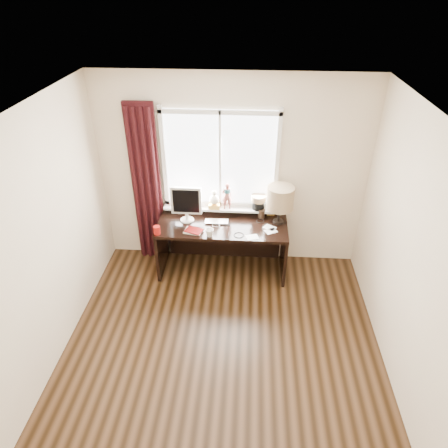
# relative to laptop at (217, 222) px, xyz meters

# --- Properties ---
(floor) EXTENTS (3.50, 4.00, 0.00)m
(floor) POSITION_rel_laptop_xyz_m (0.18, -1.67, -0.76)
(floor) COLOR #452B18
(floor) RESTS_ON ground
(ceiling) EXTENTS (3.50, 4.00, 0.00)m
(ceiling) POSITION_rel_laptop_xyz_m (0.18, -1.67, 1.84)
(ceiling) COLOR white
(ceiling) RESTS_ON wall_back
(wall_back) EXTENTS (3.50, 0.00, 2.60)m
(wall_back) POSITION_rel_laptop_xyz_m (0.18, 0.33, 0.54)
(wall_back) COLOR beige
(wall_back) RESTS_ON ground
(wall_left) EXTENTS (0.00, 4.00, 2.60)m
(wall_left) POSITION_rel_laptop_xyz_m (-1.57, -1.67, 0.54)
(wall_left) COLOR beige
(wall_left) RESTS_ON ground
(wall_right) EXTENTS (0.00, 4.00, 2.60)m
(wall_right) POSITION_rel_laptop_xyz_m (1.93, -1.67, 0.54)
(wall_right) COLOR beige
(wall_right) RESTS_ON ground
(laptop) EXTENTS (0.31, 0.20, 0.02)m
(laptop) POSITION_rel_laptop_xyz_m (0.00, 0.00, 0.00)
(laptop) COLOR silver
(laptop) RESTS_ON desk
(mug) EXTENTS (0.14, 0.14, 0.11)m
(mug) POSITION_rel_laptop_xyz_m (-0.06, -0.32, 0.04)
(mug) COLOR white
(mug) RESTS_ON desk
(red_cup) EXTENTS (0.08, 0.08, 0.11)m
(red_cup) POSITION_rel_laptop_xyz_m (-0.72, -0.32, 0.04)
(red_cup) COLOR #9D120C
(red_cup) RESTS_ON desk
(window) EXTENTS (1.52, 0.20, 1.40)m
(window) POSITION_rel_laptop_xyz_m (0.04, 0.28, 0.55)
(window) COLOR white
(window) RESTS_ON ground
(curtain) EXTENTS (0.38, 0.09, 2.25)m
(curtain) POSITION_rel_laptop_xyz_m (-0.96, 0.23, 0.35)
(curtain) COLOR black
(curtain) RESTS_ON floor
(desk) EXTENTS (1.70, 0.70, 0.75)m
(desk) POSITION_rel_laptop_xyz_m (0.08, 0.05, -0.26)
(desk) COLOR black
(desk) RESTS_ON floor
(monitor) EXTENTS (0.40, 0.18, 0.49)m
(monitor) POSITION_rel_laptop_xyz_m (-0.40, 0.02, 0.27)
(monitor) COLOR beige
(monitor) RESTS_ON desk
(notebook_stack) EXTENTS (0.26, 0.22, 0.03)m
(notebook_stack) POSITION_rel_laptop_xyz_m (-0.28, -0.24, 0.00)
(notebook_stack) COLOR beige
(notebook_stack) RESTS_ON desk
(brush_holder) EXTENTS (0.09, 0.09, 0.25)m
(brush_holder) POSITION_rel_laptop_xyz_m (0.59, 0.17, 0.05)
(brush_holder) COLOR black
(brush_holder) RESTS_ON desk
(icon_frame) EXTENTS (0.10, 0.03, 0.13)m
(icon_frame) POSITION_rel_laptop_xyz_m (0.71, 0.23, 0.05)
(icon_frame) COLOR gold
(icon_frame) RESTS_ON desk
(table_lamp) EXTENTS (0.35, 0.35, 0.52)m
(table_lamp) POSITION_rel_laptop_xyz_m (0.81, 0.06, 0.35)
(table_lamp) COLOR black
(table_lamp) RESTS_ON desk
(loose_papers) EXTENTS (0.42, 0.40, 0.00)m
(loose_papers) POSITION_rel_laptop_xyz_m (0.62, -0.18, -0.01)
(loose_papers) COLOR white
(loose_papers) RESTS_ON desk
(desk_cables) EXTENTS (0.56, 0.48, 0.01)m
(desk_cables) POSITION_rel_laptop_xyz_m (0.34, -0.11, -0.01)
(desk_cables) COLOR black
(desk_cables) RESTS_ON desk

